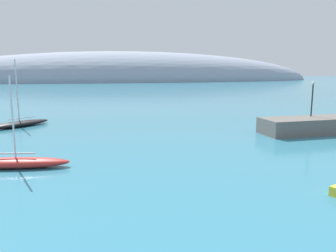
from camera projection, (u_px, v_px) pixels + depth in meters
name	position (u px, v px, depth m)	size (l,w,h in m)	color
distant_ridge	(128.00, 81.00, 206.86)	(246.43, 60.23, 36.20)	#8E99AD
sailboat_red_near_shore	(16.00, 162.00, 25.68)	(8.33, 3.02, 7.09)	red
sailboat_black_outer_mooring	(20.00, 123.00, 43.98)	(7.80, 7.21, 8.82)	black
harbor_lamp_post	(312.00, 95.00, 39.98)	(0.36, 0.36, 4.24)	black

